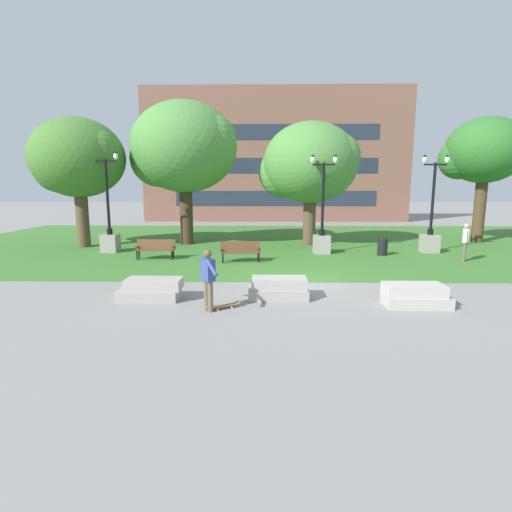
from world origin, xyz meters
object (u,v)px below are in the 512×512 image
(lamp_post_left, at_px, (430,233))
(person_bystander_near_lawn, at_px, (465,240))
(park_bench_near_right, at_px, (156,248))
(lamp_post_right, at_px, (322,234))
(concrete_block_left, at_px, (279,288))
(concrete_block_right, at_px, (415,296))
(park_bench_near_left, at_px, (241,250))
(skateboard, at_px, (223,306))
(lamp_post_center, at_px, (110,232))
(concrete_block_center, at_px, (151,289))
(trash_bin, at_px, (383,245))
(person_skateboarder, at_px, (208,276))

(lamp_post_left, xyz_separation_m, person_bystander_near_lawn, (0.56, -2.46, -0.03))
(park_bench_near_right, relative_size, lamp_post_right, 0.37)
(lamp_post_right, bearing_deg, concrete_block_left, -106.85)
(concrete_block_left, xyz_separation_m, concrete_block_right, (3.86, -0.73, 0.00))
(lamp_post_left, distance_m, person_bystander_near_lawn, 2.52)
(park_bench_near_left, bearing_deg, concrete_block_left, -75.66)
(skateboard, xyz_separation_m, lamp_post_center, (-6.75, 9.47, 0.96))
(concrete_block_left, relative_size, concrete_block_right, 0.99)
(concrete_block_center, relative_size, trash_bin, 1.97)
(lamp_post_center, xyz_separation_m, lamp_post_right, (10.82, -0.20, -0.03))
(person_bystander_near_lawn, bearing_deg, lamp_post_left, 102.77)
(skateboard, distance_m, person_bystander_near_lawn, 12.50)
(skateboard, bearing_deg, trash_bin, 51.36)
(person_skateboarder, relative_size, person_bystander_near_lawn, 1.00)
(concrete_block_right, distance_m, person_bystander_near_lawn, 8.35)
(concrete_block_right, relative_size, park_bench_near_right, 1.00)
(park_bench_near_left, distance_m, lamp_post_left, 9.93)
(park_bench_near_left, xyz_separation_m, lamp_post_left, (9.53, 2.76, 0.48))
(park_bench_near_left, bearing_deg, trash_bin, 14.79)
(concrete_block_left, height_order, person_skateboarder, person_skateboarder)
(concrete_block_left, bearing_deg, lamp_post_center, 134.82)
(lamp_post_center, xyz_separation_m, person_bystander_near_lawn, (16.94, -2.28, -0.06))
(concrete_block_left, xyz_separation_m, person_bystander_near_lawn, (8.60, 6.11, 0.68))
(concrete_block_right, height_order, trash_bin, trash_bin)
(person_skateboarder, bearing_deg, person_bystander_near_lawn, 35.03)
(lamp_post_right, xyz_separation_m, person_bystander_near_lawn, (6.12, -2.07, -0.03))
(lamp_post_right, bearing_deg, lamp_post_center, 178.92)
(lamp_post_right, bearing_deg, concrete_block_right, -81.21)
(person_skateboarder, height_order, lamp_post_right, lamp_post_right)
(concrete_block_center, height_order, park_bench_near_left, park_bench_near_left)
(concrete_block_left, bearing_deg, park_bench_near_left, 104.34)
(park_bench_near_left, xyz_separation_m, trash_bin, (6.86, 1.81, -0.04))
(concrete_block_center, bearing_deg, park_bench_near_left, 68.55)
(park_bench_near_left, bearing_deg, person_skateboarder, -93.83)
(lamp_post_center, bearing_deg, person_bystander_near_lawn, -7.66)
(park_bench_near_right, bearing_deg, lamp_post_right, 12.43)
(lamp_post_center, distance_m, person_bystander_near_lawn, 17.09)
(lamp_post_left, bearing_deg, person_skateboarder, -135.42)
(trash_bin, bearing_deg, lamp_post_center, 176.78)
(lamp_post_right, relative_size, lamp_post_left, 1.00)
(concrete_block_right, relative_size, person_bystander_near_lawn, 1.06)
(concrete_block_right, distance_m, lamp_post_right, 9.05)
(concrete_block_left, bearing_deg, concrete_block_center, -177.09)
(concrete_block_right, bearing_deg, trash_bin, 79.72)
(person_skateboarder, bearing_deg, lamp_post_left, 44.58)
(concrete_block_left, relative_size, lamp_post_center, 0.36)
(park_bench_near_right, bearing_deg, park_bench_near_left, -8.93)
(trash_bin, bearing_deg, person_skateboarder, -129.46)
(concrete_block_left, height_order, park_bench_near_right, park_bench_near_right)
(lamp_post_right, bearing_deg, concrete_block_center, -127.03)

